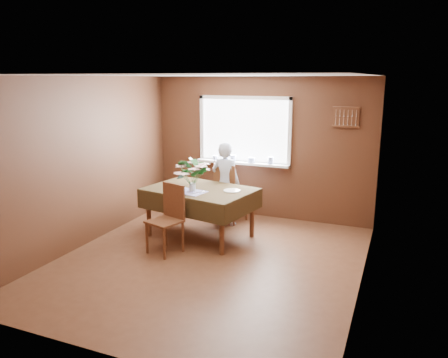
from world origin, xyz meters
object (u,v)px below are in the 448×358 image
at_px(seated_woman, 226,183).
at_px(flower_bouquet, 192,173).
at_px(dining_table, 200,195).
at_px(chair_near, 169,216).
at_px(chair_far, 228,191).

distance_m(seated_woman, flower_bouquet, 1.00).
bearing_deg(dining_table, flower_bouquet, -90.33).
bearing_deg(chair_near, chair_far, 95.85).
height_order(chair_far, seated_woman, seated_woman).
bearing_deg(flower_bouquet, chair_near, -103.53).
bearing_deg(chair_near, seated_woman, 95.43).
relative_size(chair_far, chair_near, 1.06).
bearing_deg(flower_bouquet, seated_woman, 79.44).
xyz_separation_m(chair_near, flower_bouquet, (0.13, 0.52, 0.53)).
xyz_separation_m(chair_far, seated_woman, (-0.01, -0.10, 0.15)).
relative_size(seated_woman, flower_bouquet, 2.82).
bearing_deg(dining_table, seated_woman, 90.00).
bearing_deg(seated_woman, chair_far, -88.12).
relative_size(chair_far, flower_bouquet, 2.05).
bearing_deg(flower_bouquet, chair_far, 79.98).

